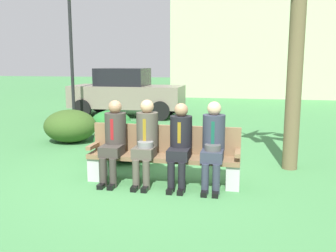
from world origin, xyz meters
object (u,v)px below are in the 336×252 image
object	(u,v)px
seated_man_centerleft	(146,138)
seated_man_centerright	(180,140)
shrub_near_bench	(111,123)
seated_man_rightmost	(213,141)
shrub_mid_lawn	(70,126)
shrub_far_lawn	(125,141)
parked_car_near	(126,92)
seated_man_leftmost	(114,137)
street_lamp	(71,45)
park_bench	(164,155)

from	to	relation	value
seated_man_centerleft	seated_man_centerright	bearing A→B (deg)	0.19
shrub_near_bench	seated_man_rightmost	bearing A→B (deg)	-50.17
shrub_mid_lawn	shrub_far_lawn	xyz separation A→B (m)	(1.82, -1.32, -0.00)
seated_man_centerleft	parked_car_near	xyz separation A→B (m)	(-2.63, 7.02, 0.10)
seated_man_centerleft	shrub_far_lawn	distance (m)	1.54
seated_man_centerleft	shrub_near_bench	xyz separation A→B (m)	(-1.91, 3.53, -0.40)
seated_man_centerright	shrub_mid_lawn	size ratio (longest dim) A/B	1.03
seated_man_centerright	shrub_near_bench	xyz separation A→B (m)	(-2.44, 3.53, -0.38)
seated_man_leftmost	street_lamp	distance (m)	6.57
park_bench	shrub_mid_lawn	distance (m)	3.76
seated_man_centerright	shrub_near_bench	bearing A→B (deg)	124.69
park_bench	seated_man_rightmost	distance (m)	0.85
seated_man_centerright	seated_man_rightmost	bearing A→B (deg)	-0.26
seated_man_leftmost	shrub_far_lawn	bearing A→B (deg)	100.66
seated_man_centerright	shrub_near_bench	size ratio (longest dim) A/B	1.20
seated_man_centerright	street_lamp	world-z (taller)	street_lamp
shrub_mid_lawn	seated_man_centerleft	bearing A→B (deg)	-45.20
seated_man_centerleft	seated_man_rightmost	world-z (taller)	seated_man_centerleft
seated_man_leftmost	shrub_mid_lawn	world-z (taller)	seated_man_leftmost
shrub_near_bench	shrub_mid_lawn	size ratio (longest dim) A/B	0.85
shrub_mid_lawn	street_lamp	distance (m)	3.68
park_bench	shrub_near_bench	world-z (taller)	park_bench
seated_man_centerright	shrub_near_bench	distance (m)	4.31
parked_car_near	seated_man_centerright	bearing A→B (deg)	-65.68
seated_man_leftmost	shrub_far_lawn	distance (m)	1.35
seated_man_centerright	seated_man_rightmost	world-z (taller)	seated_man_rightmost
seated_man_centerright	parked_car_near	size ratio (longest dim) A/B	0.33
shrub_near_bench	park_bench	bearing A→B (deg)	-57.59
shrub_far_lawn	street_lamp	xyz separation A→B (m)	(-3.09, 4.12, 2.02)
seated_man_leftmost	park_bench	bearing A→B (deg)	9.49
seated_man_leftmost	parked_car_near	size ratio (longest dim) A/B	0.33
shrub_far_lawn	street_lamp	bearing A→B (deg)	126.86
shrub_mid_lawn	shrub_far_lawn	world-z (taller)	shrub_mid_lawn
seated_man_rightmost	street_lamp	distance (m)	7.49
seated_man_rightmost	street_lamp	world-z (taller)	street_lamp
shrub_mid_lawn	street_lamp	world-z (taller)	street_lamp
seated_man_centerright	street_lamp	size ratio (longest dim) A/B	0.32
park_bench	shrub_far_lawn	world-z (taller)	park_bench
seated_man_centerright	parked_car_near	bearing A→B (deg)	114.32
shrub_near_bench	street_lamp	world-z (taller)	street_lamp
seated_man_leftmost	shrub_near_bench	xyz separation A→B (m)	(-1.38, 3.53, -0.39)
park_bench	seated_man_leftmost	world-z (taller)	seated_man_leftmost
shrub_near_bench	shrub_mid_lawn	xyz separation A→B (m)	(-0.68, -0.93, 0.06)
seated_man_leftmost	shrub_far_lawn	xyz separation A→B (m)	(-0.24, 1.28, -0.34)
park_bench	shrub_far_lawn	distance (m)	1.54
seated_man_rightmost	shrub_far_lawn	xyz separation A→B (m)	(-1.81, 1.29, -0.34)
park_bench	seated_man_leftmost	size ratio (longest dim) A/B	1.85
seated_man_centerleft	seated_man_centerright	distance (m)	0.54
seated_man_centerleft	seated_man_leftmost	bearing A→B (deg)	179.59
park_bench	parked_car_near	bearing A→B (deg)	112.73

